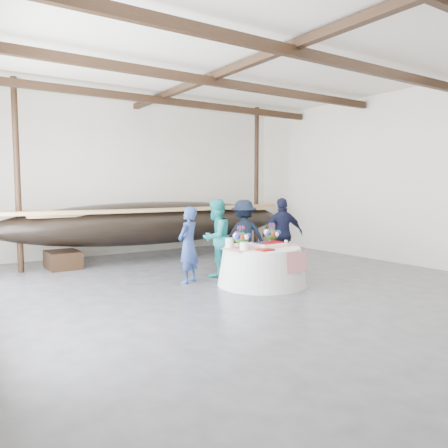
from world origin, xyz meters
TOP-DOWN VIEW (x-y plane):
  - floor at (0.00, 0.00)m, footprint 10.00×12.00m
  - wall_back at (0.00, 6.00)m, footprint 10.00×0.02m
  - wall_right at (5.00, 0.00)m, footprint 0.02×12.00m
  - ceiling at (0.00, 0.00)m, footprint 10.00×12.00m
  - pavilion_structure at (0.00, 0.78)m, footprint 9.80×11.76m
  - longboat_display at (0.00, 4.53)m, footprint 8.49×1.70m
  - banquet_table at (0.40, 0.37)m, footprint 1.83×1.83m
  - tabletop_items at (0.39, 0.49)m, footprint 1.70×0.95m
  - guest_woman_blue at (-0.76, 1.38)m, footprint 0.70×0.63m
  - guest_woman_teal at (0.10, 1.64)m, footprint 1.03×0.93m
  - guest_man_left at (0.95, 1.75)m, footprint 1.22×0.87m
  - guest_man_right at (1.85, 1.38)m, footprint 1.11×0.75m

SIDE VIEW (x-z plane):
  - floor at x=0.00m, z-range -0.01..0.01m
  - banquet_table at x=0.40m, z-range 0.00..0.78m
  - guest_woman_blue at x=-0.76m, z-range 0.00..1.60m
  - guest_man_left at x=0.95m, z-range 0.00..1.71m
  - guest_woman_teal at x=0.10m, z-range 0.00..1.73m
  - guest_man_right at x=1.85m, z-range 0.00..1.74m
  - tabletop_items at x=0.39m, z-range 0.73..1.13m
  - longboat_display at x=0.00m, z-range 0.22..1.81m
  - wall_back at x=0.00m, z-range 0.00..4.50m
  - wall_right at x=5.00m, z-range 0.00..4.50m
  - pavilion_structure at x=0.00m, z-range 1.75..6.25m
  - ceiling at x=0.00m, z-range 4.50..4.50m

